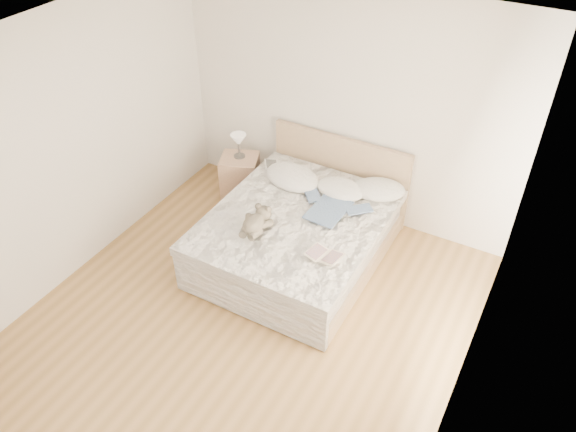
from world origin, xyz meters
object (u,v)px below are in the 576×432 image
at_px(nightstand, 240,177).
at_px(photo_book, 278,167).
at_px(teddy_bear, 254,230).
at_px(table_lamp, 239,141).
at_px(bed, 300,234).
at_px(childrens_book, 324,256).

distance_m(nightstand, photo_book, 0.67).
bearing_deg(teddy_bear, nightstand, 122.63).
bearing_deg(table_lamp, photo_book, -6.79).
relative_size(bed, teddy_bear, 5.58).
distance_m(table_lamp, photo_book, 0.60).
height_order(nightstand, childrens_book, childrens_book).
bearing_deg(photo_book, bed, -78.68).
height_order(photo_book, teddy_bear, teddy_bear).
distance_m(nightstand, table_lamp, 0.50).
distance_m(table_lamp, teddy_bear, 1.55).
distance_m(nightstand, childrens_book, 2.11).
relative_size(photo_book, childrens_book, 0.99).
relative_size(table_lamp, childrens_book, 0.91).
xyz_separation_m(bed, nightstand, (-1.19, 0.64, -0.03)).
height_order(nightstand, teddy_bear, teddy_bear).
height_order(nightstand, photo_book, photo_book).
height_order(bed, photo_book, bed).
xyz_separation_m(table_lamp, teddy_bear, (0.96, -1.21, -0.13)).
bearing_deg(nightstand, childrens_book, -33.93).
relative_size(bed, nightstand, 3.83).
bearing_deg(table_lamp, teddy_bear, -51.59).
distance_m(childrens_book, teddy_bear, 0.78).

